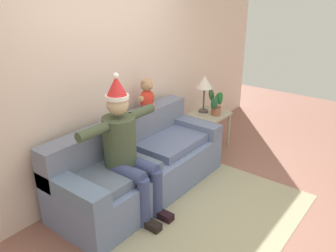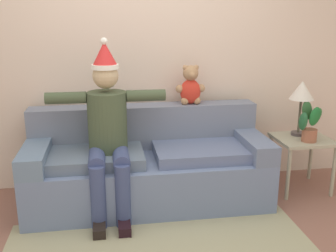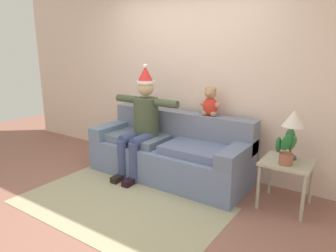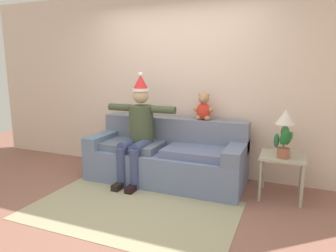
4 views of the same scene
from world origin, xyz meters
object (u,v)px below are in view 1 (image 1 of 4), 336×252
Objects in this scene: couch at (139,165)px; person_seated at (126,146)px; table_lamp at (204,84)px; potted_plant at (216,103)px; teddy_bear at (147,95)px; side_table at (209,119)px.

person_seated is (-0.36, -0.17, 0.43)m from couch.
couch is 0.58m from person_seated.
potted_plant is at bearing -89.50° from table_lamp.
table_lamp reaches higher than couch.
teddy_bear is 1.25m from side_table.
side_table is 1.41× the size of potted_plant.
person_seated is 1.91m from table_lamp.
teddy_bear is 0.70× the size of table_lamp.
side_table is 0.52m from table_lamp.
person_seated is 3.99× the size of potted_plant.
table_lamp is (1.08, -0.16, -0.07)m from teddy_bear.
side_table is (1.53, -0.00, 0.11)m from couch.
person_seated is 0.95m from teddy_bear.
potted_plant is at bearing 1.72° from person_seated.
table_lamp is (1.88, 0.26, 0.20)m from person_seated.
teddy_bear is (0.45, 0.25, 0.69)m from couch.
potted_plant reaches higher than side_table.
teddy_bear is 0.71× the size of side_table.
potted_plant is (1.08, -0.36, -0.31)m from teddy_bear.
couch is 0.86m from teddy_bear.
table_lamp is at bearing 3.58° from couch.
side_table is (1.88, 0.16, -0.32)m from person_seated.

